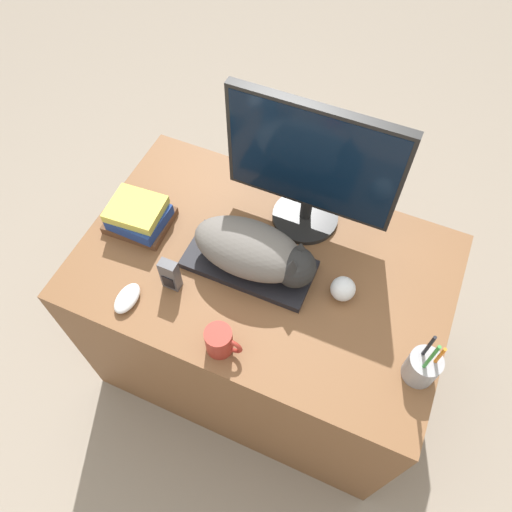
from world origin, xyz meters
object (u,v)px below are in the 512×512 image
(pen_cup, at_px, (422,367))
(cat, at_px, (257,252))
(coffee_mug, at_px, (220,341))
(computer_mouse, at_px, (127,298))
(baseball, at_px, (343,289))
(phone, at_px, (170,275))
(keyboard, at_px, (249,264))
(book_stack, at_px, (139,216))
(monitor, at_px, (312,166))

(pen_cup, bearing_deg, cat, 166.28)
(coffee_mug, relative_size, pen_cup, 0.48)
(computer_mouse, distance_m, pen_cup, 0.83)
(baseball, relative_size, phone, 0.62)
(keyboard, relative_size, cat, 1.04)
(cat, distance_m, book_stack, 0.41)
(cat, distance_m, monitor, 0.29)
(keyboard, xyz_separation_m, coffee_mug, (0.04, -0.27, 0.03))
(pen_cup, bearing_deg, coffee_mug, -164.35)
(computer_mouse, bearing_deg, monitor, 53.05)
(monitor, height_order, pen_cup, monitor)
(baseball, bearing_deg, pen_cup, -29.18)
(phone, bearing_deg, coffee_mug, -29.19)
(computer_mouse, bearing_deg, book_stack, 112.77)
(keyboard, distance_m, computer_mouse, 0.37)
(keyboard, relative_size, coffee_mug, 3.64)
(keyboard, height_order, pen_cup, pen_cup)
(book_stack, bearing_deg, pen_cup, -8.06)
(keyboard, xyz_separation_m, phone, (-0.18, -0.15, 0.05))
(monitor, xyz_separation_m, phone, (-0.27, -0.38, -0.19))
(keyboard, height_order, phone, phone)
(book_stack, bearing_deg, coffee_mug, -33.46)
(book_stack, bearing_deg, cat, -0.55)
(phone, bearing_deg, pen_cup, 1.76)
(baseball, distance_m, book_stack, 0.66)
(coffee_mug, bearing_deg, book_stack, 146.54)
(keyboard, bearing_deg, cat, 0.00)
(keyboard, height_order, book_stack, book_stack)
(monitor, distance_m, baseball, 0.36)
(keyboard, bearing_deg, monitor, 68.97)
(cat, bearing_deg, coffee_mug, -87.81)
(monitor, relative_size, coffee_mug, 4.79)
(baseball, xyz_separation_m, book_stack, (-0.66, -0.01, 0.01))
(cat, relative_size, phone, 3.17)
(baseball, xyz_separation_m, phone, (-0.47, -0.17, 0.02))
(baseball, bearing_deg, coffee_mug, -130.95)
(phone, bearing_deg, baseball, 19.79)
(monitor, distance_m, book_stack, 0.56)
(keyboard, distance_m, coffee_mug, 0.27)
(monitor, xyz_separation_m, coffee_mug, (-0.05, -0.51, -0.20))
(computer_mouse, xyz_separation_m, baseball, (0.56, 0.27, 0.02))
(keyboard, xyz_separation_m, computer_mouse, (-0.27, -0.25, 0.00))
(coffee_mug, distance_m, baseball, 0.38)
(keyboard, distance_m, baseball, 0.29)
(baseball, distance_m, phone, 0.50)
(cat, height_order, pen_cup, pen_cup)
(computer_mouse, bearing_deg, cat, 39.73)
(coffee_mug, xyz_separation_m, book_stack, (-0.41, 0.27, 0.00))
(coffee_mug, bearing_deg, keyboard, 97.54)
(cat, distance_m, pen_cup, 0.54)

